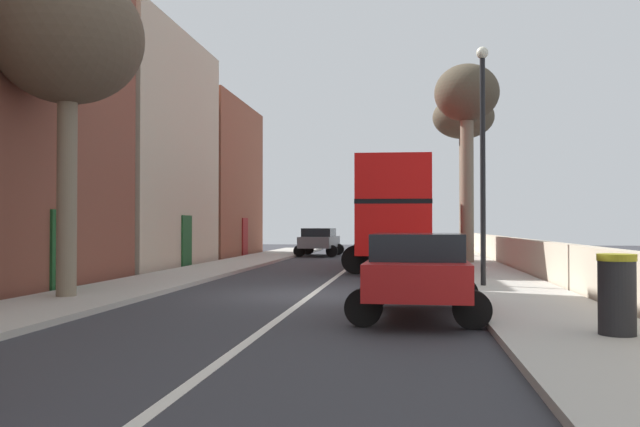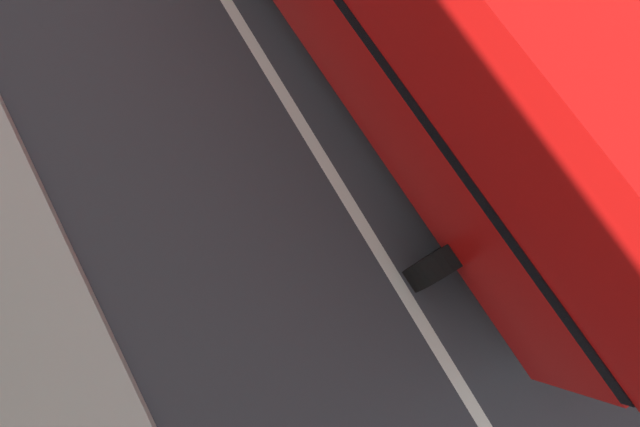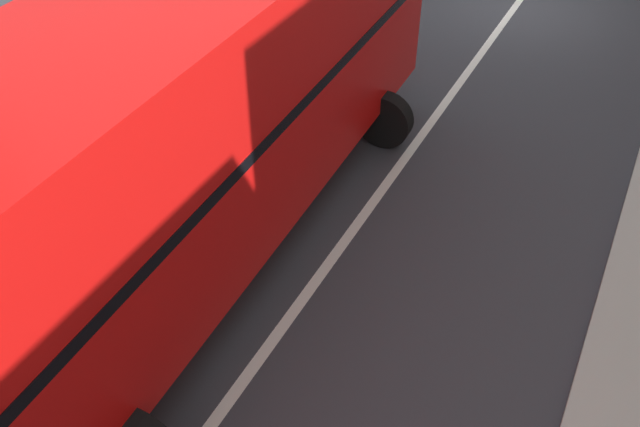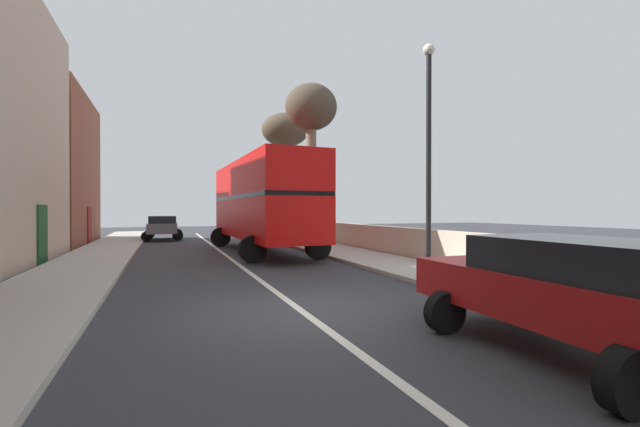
# 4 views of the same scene
# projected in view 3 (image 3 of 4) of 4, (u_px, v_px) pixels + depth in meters

# --- Properties ---
(ground_plane) EXTENTS (84.00, 84.00, 0.00)m
(ground_plane) POSITION_uv_depth(u_px,v_px,m) (517.00, 5.00, 16.77)
(ground_plane) COLOR #333338
(road_centre_line) EXTENTS (0.16, 54.00, 0.01)m
(road_centre_line) POSITION_uv_depth(u_px,v_px,m) (517.00, 5.00, 16.77)
(road_centre_line) COLOR silver
(road_centre_line) RESTS_ON ground
(double_decker_bus) EXTENTS (3.80, 10.36, 4.06)m
(double_decker_bus) POSITION_uv_depth(u_px,v_px,m) (200.00, 108.00, 8.72)
(double_decker_bus) COLOR red
(double_decker_bus) RESTS_ON ground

